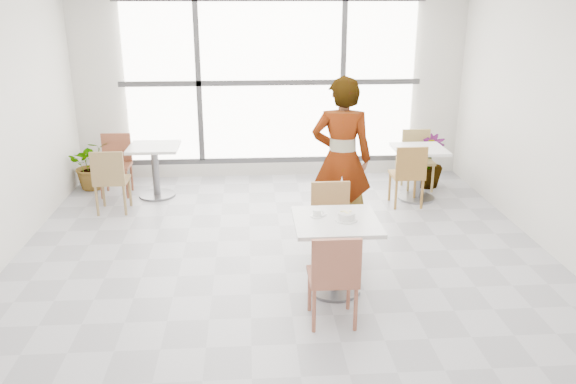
{
  "coord_description": "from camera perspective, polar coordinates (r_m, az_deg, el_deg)",
  "views": [
    {
      "loc": [
        -0.35,
        -5.45,
        2.76
      ],
      "look_at": [
        0.0,
        -0.3,
        1.0
      ],
      "focal_mm": 35.99,
      "sensor_mm": 36.0,
      "label": 1
    }
  ],
  "objects": [
    {
      "name": "bg_chair_left_near",
      "position": [
        7.93,
        -17.15,
        1.41
      ],
      "size": [
        0.42,
        0.42,
        0.87
      ],
      "rotation": [
        0.0,
        0.0,
        3.14
      ],
      "color": "olive",
      "rests_on": "ground"
    },
    {
      "name": "bg_table_right",
      "position": [
        8.33,
        12.75,
        2.52
      ],
      "size": [
        0.7,
        0.7,
        0.75
      ],
      "color": "white",
      "rests_on": "ground"
    },
    {
      "name": "chair_far",
      "position": [
        6.22,
        4.29,
        -2.53
      ],
      "size": [
        0.42,
        0.42,
        0.87
      ],
      "color": "#A27544",
      "rests_on": "ground"
    },
    {
      "name": "window",
      "position": [
        8.98,
        -1.67,
        10.76
      ],
      "size": [
        4.6,
        0.07,
        2.52
      ],
      "color": "white",
      "rests_on": "ground"
    },
    {
      "name": "person",
      "position": [
        6.73,
        5.31,
        3.26
      ],
      "size": [
        0.76,
        0.56,
        1.92
      ],
      "primitive_type": "imported",
      "rotation": [
        0.0,
        0.0,
        2.99
      ],
      "color": "black",
      "rests_on": "ground"
    },
    {
      "name": "plant_right",
      "position": [
        8.94,
        13.66,
        2.98
      ],
      "size": [
        0.59,
        0.59,
        0.8
      ],
      "primitive_type": "imported",
      "rotation": [
        0.0,
        0.0,
        -0.43
      ],
      "color": "#51703A",
      "rests_on": "ground"
    },
    {
      "name": "bg_table_left",
      "position": [
        8.45,
        -13.0,
        2.74
      ],
      "size": [
        0.7,
        0.7,
        0.75
      ],
      "color": "silver",
      "rests_on": "ground"
    },
    {
      "name": "chair_near",
      "position": [
        5.01,
        4.57,
        -8.06
      ],
      "size": [
        0.42,
        0.42,
        0.87
      ],
      "rotation": [
        0.0,
        0.0,
        3.14
      ],
      "color": "#9F5A45",
      "rests_on": "ground"
    },
    {
      "name": "wall_front",
      "position": [
        2.35,
        5.54,
        -13.75
      ],
      "size": [
        6.0,
        0.0,
        6.0
      ],
      "primitive_type": "plane",
      "rotation": [
        -1.57,
        0.0,
        0.0
      ],
      "color": "silver",
      "rests_on": "ground"
    },
    {
      "name": "main_table",
      "position": [
        5.57,
        4.72,
        -4.92
      ],
      "size": [
        0.8,
        0.8,
        0.75
      ],
      "color": "silver",
      "rests_on": "ground"
    },
    {
      "name": "wall_back",
      "position": [
        9.04,
        -1.69,
        10.82
      ],
      "size": [
        6.0,
        0.0,
        6.0
      ],
      "primitive_type": "plane",
      "rotation": [
        1.57,
        0.0,
        0.0
      ],
      "color": "silver",
      "rests_on": "ground"
    },
    {
      "name": "coffee_cup",
      "position": [
        5.54,
        2.91,
        -2.13
      ],
      "size": [
        0.16,
        0.13,
        0.07
      ],
      "color": "white",
      "rests_on": "main_table"
    },
    {
      "name": "bg_chair_right_far",
      "position": [
        8.84,
        12.62,
        3.57
      ],
      "size": [
        0.42,
        0.42,
        0.87
      ],
      "color": "#A58B50",
      "rests_on": "ground"
    },
    {
      "name": "floor",
      "position": [
        6.12,
        -0.2,
        -7.98
      ],
      "size": [
        7.0,
        7.0,
        0.0
      ],
      "primitive_type": "plane",
      "color": "#9E9EA5",
      "rests_on": "ground"
    },
    {
      "name": "bg_chair_right_near",
      "position": [
        7.98,
        11.82,
        1.97
      ],
      "size": [
        0.42,
        0.42,
        0.87
      ],
      "rotation": [
        0.0,
        0.0,
        3.14
      ],
      "color": "olive",
      "rests_on": "ground"
    },
    {
      "name": "bg_chair_left_far",
      "position": [
        8.74,
        -16.63,
        3.05
      ],
      "size": [
        0.42,
        0.42,
        0.87
      ],
      "color": "brown",
      "rests_on": "ground"
    },
    {
      "name": "oatmeal_bowl",
      "position": [
        5.46,
        5.79,
        -2.4
      ],
      "size": [
        0.21,
        0.21,
        0.09
      ],
      "color": "silver",
      "rests_on": "main_table"
    },
    {
      "name": "plant_left",
      "position": [
        9.1,
        -18.75,
        2.62
      ],
      "size": [
        0.84,
        0.79,
        0.75
      ],
      "primitive_type": "imported",
      "rotation": [
        0.0,
        0.0,
        0.37
      ],
      "color": "#4A7533",
      "rests_on": "ground"
    }
  ]
}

